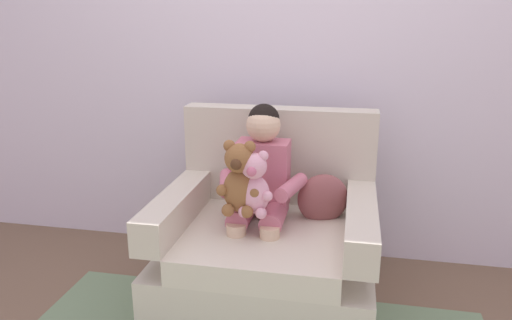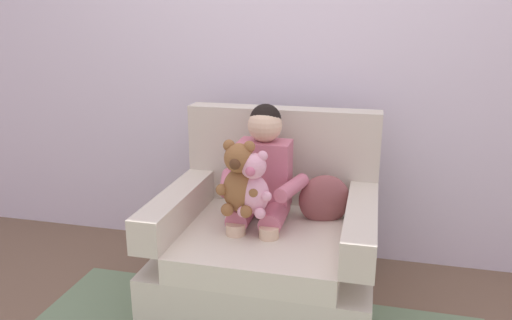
{
  "view_description": "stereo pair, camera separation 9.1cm",
  "coord_description": "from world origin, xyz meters",
  "px_view_note": "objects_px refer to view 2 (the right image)",
  "views": [
    {
      "loc": [
        0.38,
        -2.18,
        1.42
      ],
      "look_at": [
        -0.05,
        -0.05,
        0.78
      ],
      "focal_mm": 34.39,
      "sensor_mm": 36.0,
      "label": 1
    },
    {
      "loc": [
        0.47,
        -2.16,
        1.42
      ],
      "look_at": [
        -0.05,
        -0.05,
        0.78
      ],
      "focal_mm": 34.39,
      "sensor_mm": 36.0,
      "label": 2
    }
  ],
  "objects_px": {
    "plush_pink": "(254,185)",
    "armchair": "(269,246)",
    "seated_child": "(262,180)",
    "throw_pillow": "(324,200)",
    "plush_brown": "(239,180)"
  },
  "relations": [
    {
      "from": "plush_pink",
      "to": "seated_child",
      "type": "bearing_deg",
      "value": 98.11
    },
    {
      "from": "plush_pink",
      "to": "throw_pillow",
      "type": "bearing_deg",
      "value": 50.1
    },
    {
      "from": "throw_pillow",
      "to": "plush_brown",
      "type": "bearing_deg",
      "value": -142.64
    },
    {
      "from": "armchair",
      "to": "plush_brown",
      "type": "height_order",
      "value": "armchair"
    },
    {
      "from": "armchair",
      "to": "plush_brown",
      "type": "bearing_deg",
      "value": -124.35
    },
    {
      "from": "armchair",
      "to": "plush_brown",
      "type": "distance_m",
      "value": 0.45
    },
    {
      "from": "armchair",
      "to": "throw_pillow",
      "type": "height_order",
      "value": "armchair"
    },
    {
      "from": "plush_pink",
      "to": "armchair",
      "type": "bearing_deg",
      "value": 82.51
    },
    {
      "from": "armchair",
      "to": "seated_child",
      "type": "xyz_separation_m",
      "value": [
        -0.05,
        0.02,
        0.34
      ]
    },
    {
      "from": "seated_child",
      "to": "plush_pink",
      "type": "xyz_separation_m",
      "value": [
        0.0,
        -0.19,
        0.04
      ]
    },
    {
      "from": "plush_pink",
      "to": "plush_brown",
      "type": "bearing_deg",
      "value": -175.5
    },
    {
      "from": "plush_pink",
      "to": "throw_pillow",
      "type": "relative_size",
      "value": 1.18
    },
    {
      "from": "seated_child",
      "to": "plush_pink",
      "type": "bearing_deg",
      "value": -92.72
    },
    {
      "from": "armchair",
      "to": "throw_pillow",
      "type": "relative_size",
      "value": 3.98
    },
    {
      "from": "throw_pillow",
      "to": "seated_child",
      "type": "bearing_deg",
      "value": -162.35
    }
  ]
}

